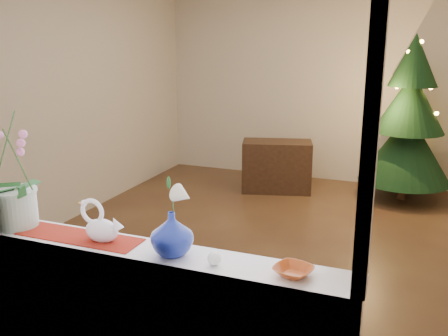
# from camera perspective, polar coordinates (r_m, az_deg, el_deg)

# --- Properties ---
(ground) EXTENTS (5.00, 5.00, 0.00)m
(ground) POSITION_cam_1_polar(r_m,az_deg,el_deg) (4.96, 5.31, -8.53)
(ground) COLOR #3E2419
(ground) RESTS_ON ground
(wall_back) EXTENTS (4.50, 0.10, 2.70)m
(wall_back) POSITION_cam_1_polar(r_m,az_deg,el_deg) (7.02, 11.43, 9.50)
(wall_back) COLOR beige
(wall_back) RESTS_ON ground
(wall_front) EXTENTS (4.50, 0.10, 2.70)m
(wall_front) POSITION_cam_1_polar(r_m,az_deg,el_deg) (2.34, -11.49, -0.44)
(wall_front) COLOR beige
(wall_front) RESTS_ON ground
(wall_left) EXTENTS (0.10, 5.00, 2.70)m
(wall_left) POSITION_cam_1_polar(r_m,az_deg,el_deg) (5.64, -17.06, 7.95)
(wall_left) COLOR beige
(wall_left) RESTS_ON ground
(windowsill) EXTENTS (2.20, 0.26, 0.04)m
(windowsill) POSITION_cam_1_polar(r_m,az_deg,el_deg) (2.59, -9.40, -9.40)
(windowsill) COLOR white
(windowsill) RESTS_ON window_apron
(window_frame) EXTENTS (2.22, 0.06, 1.60)m
(window_frame) POSITION_cam_1_polar(r_m,az_deg,el_deg) (2.30, -11.52, 8.20)
(window_frame) COLOR white
(window_frame) RESTS_ON windowsill
(runner) EXTENTS (0.70, 0.20, 0.01)m
(runner) POSITION_cam_1_polar(r_m,az_deg,el_deg) (2.78, -16.22, -7.54)
(runner) COLOR maroon
(runner) RESTS_ON windowsill
(orchid_pot) EXTENTS (0.32, 0.32, 0.72)m
(orchid_pot) POSITION_cam_1_polar(r_m,az_deg,el_deg) (2.95, -23.14, 0.37)
(orchid_pot) COLOR silver
(orchid_pot) RESTS_ON windowsill
(swan) EXTENTS (0.27, 0.19, 0.21)m
(swan) POSITION_cam_1_polar(r_m,az_deg,el_deg) (2.66, -13.85, -6.00)
(swan) COLOR white
(swan) RESTS_ON windowsill
(blue_vase) EXTENTS (0.27, 0.27, 0.25)m
(blue_vase) POSITION_cam_1_polar(r_m,az_deg,el_deg) (2.44, -5.99, -7.11)
(blue_vase) COLOR navy
(blue_vase) RESTS_ON windowsill
(lily) EXTENTS (0.14, 0.08, 0.19)m
(lily) POSITION_cam_1_polar(r_m,az_deg,el_deg) (2.37, -6.13, -2.16)
(lily) COLOR beige
(lily) RESTS_ON blue_vase
(paperweight) EXTENTS (0.08, 0.08, 0.07)m
(paperweight) POSITION_cam_1_polar(r_m,az_deg,el_deg) (2.35, -1.11, -10.30)
(paperweight) COLOR white
(paperweight) RESTS_ON windowsill
(amber_dish) EXTENTS (0.18, 0.18, 0.04)m
(amber_dish) POSITION_cam_1_polar(r_m,az_deg,el_deg) (2.29, 7.92, -11.66)
(amber_dish) COLOR #AE4618
(amber_dish) RESTS_ON windowsill
(xmas_tree) EXTENTS (1.40, 1.40, 2.00)m
(xmas_tree) POSITION_cam_1_polar(r_m,az_deg,el_deg) (6.41, 20.37, 5.26)
(xmas_tree) COLOR black
(xmas_tree) RESTS_ON ground
(side_table) EXTENTS (0.97, 0.66, 0.66)m
(side_table) POSITION_cam_1_polar(r_m,az_deg,el_deg) (6.51, 6.05, 0.21)
(side_table) COLOR black
(side_table) RESTS_ON ground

